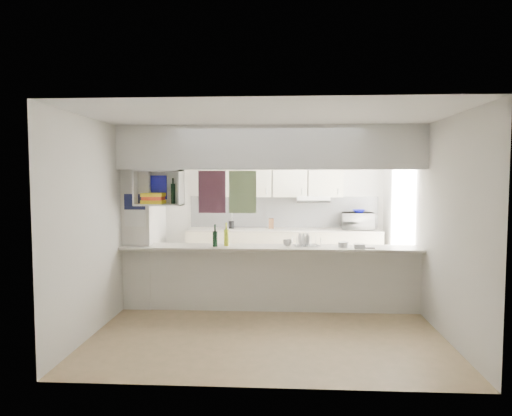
# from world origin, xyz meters

# --- Properties ---
(floor) EXTENTS (4.80, 4.80, 0.00)m
(floor) POSITION_xyz_m (0.00, 0.00, 0.00)
(floor) COLOR #937E55
(floor) RESTS_ON ground
(ceiling) EXTENTS (4.80, 4.80, 0.00)m
(ceiling) POSITION_xyz_m (0.00, 0.00, 2.60)
(ceiling) COLOR white
(ceiling) RESTS_ON wall_back
(wall_back) EXTENTS (4.20, 0.00, 4.20)m
(wall_back) POSITION_xyz_m (0.00, 2.40, 1.30)
(wall_back) COLOR silver
(wall_back) RESTS_ON floor
(wall_left) EXTENTS (0.00, 4.80, 4.80)m
(wall_left) POSITION_xyz_m (-2.10, 0.00, 1.30)
(wall_left) COLOR silver
(wall_left) RESTS_ON floor
(wall_right) EXTENTS (0.00, 4.80, 4.80)m
(wall_right) POSITION_xyz_m (2.10, 0.00, 1.30)
(wall_right) COLOR silver
(wall_right) RESTS_ON floor
(servery_partition) EXTENTS (4.20, 0.50, 2.60)m
(servery_partition) POSITION_xyz_m (-0.17, 0.00, 1.66)
(servery_partition) COLOR silver
(servery_partition) RESTS_ON floor
(cubby_shelf) EXTENTS (0.65, 0.35, 0.50)m
(cubby_shelf) POSITION_xyz_m (-1.57, -0.06, 1.71)
(cubby_shelf) COLOR white
(cubby_shelf) RESTS_ON bulkhead
(kitchen_run) EXTENTS (3.60, 0.63, 2.24)m
(kitchen_run) POSITION_xyz_m (0.16, 2.14, 0.83)
(kitchen_run) COLOR beige
(kitchen_run) RESTS_ON floor
(microwave) EXTENTS (0.59, 0.42, 0.32)m
(microwave) POSITION_xyz_m (1.58, 2.11, 1.08)
(microwave) COLOR white
(microwave) RESTS_ON bench_top
(bowl) EXTENTS (0.23, 0.23, 0.06)m
(bowl) POSITION_xyz_m (1.59, 2.09, 1.27)
(bowl) COLOR #0B0D7F
(bowl) RESTS_ON microwave
(dish_rack) EXTENTS (0.41, 0.34, 0.19)m
(dish_rack) POSITION_xyz_m (0.52, 0.04, 1.00)
(dish_rack) COLOR silver
(dish_rack) RESTS_ON breakfast_bar
(cup) EXTENTS (0.16, 0.16, 0.09)m
(cup) POSITION_xyz_m (0.25, -0.07, 0.98)
(cup) COLOR white
(cup) RESTS_ON dish_rack
(wine_bottles) EXTENTS (0.22, 0.15, 0.33)m
(wine_bottles) POSITION_xyz_m (-0.69, -0.03, 1.04)
(wine_bottles) COLOR black
(wine_bottles) RESTS_ON breakfast_bar
(plastic_tubs) EXTENTS (0.49, 0.22, 0.07)m
(plastic_tubs) POSITION_xyz_m (1.12, -0.07, 0.95)
(plastic_tubs) COLOR silver
(plastic_tubs) RESTS_ON breakfast_bar
(utensil_jar) EXTENTS (0.10, 0.10, 0.15)m
(utensil_jar) POSITION_xyz_m (-0.79, 2.15, 0.99)
(utensil_jar) COLOR black
(utensil_jar) RESTS_ON bench_top
(knife_block) EXTENTS (0.10, 0.08, 0.19)m
(knife_block) POSITION_xyz_m (-0.03, 2.18, 1.02)
(knife_block) COLOR brown
(knife_block) RESTS_ON bench_top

